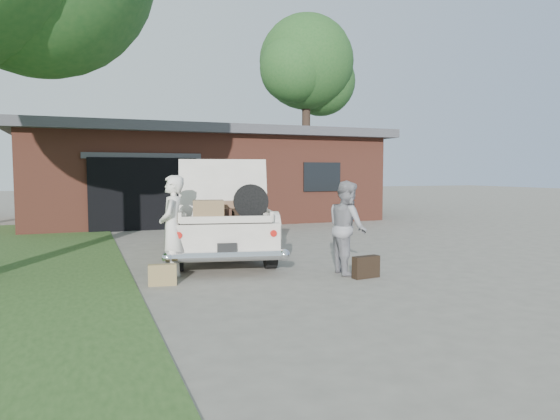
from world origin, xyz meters
name	(u,v)px	position (x,y,z in m)	size (l,w,h in m)	color
ground	(293,278)	(0.00, 0.00, 0.00)	(90.00, 90.00, 0.00)	gray
house	(199,175)	(0.98, 11.47, 1.67)	(12.80, 7.80, 3.30)	brown
tree_right	(308,69)	(8.01, 16.80, 7.21)	(5.69, 4.95, 10.02)	#38281E
sedan	(220,222)	(-0.54, 2.67, 0.72)	(2.88, 5.18, 2.00)	silver
woman_left	(172,228)	(-1.88, 0.66, 0.86)	(0.63, 0.41, 1.72)	silver
woman_right	(347,227)	(1.04, 0.04, 0.81)	(0.79, 0.61, 1.62)	gray
suitcase_left	(162,275)	(-2.11, 0.27, 0.17)	(0.43, 0.14, 0.33)	olive
suitcase_right	(366,267)	(1.14, -0.43, 0.18)	(0.48, 0.15, 0.37)	black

